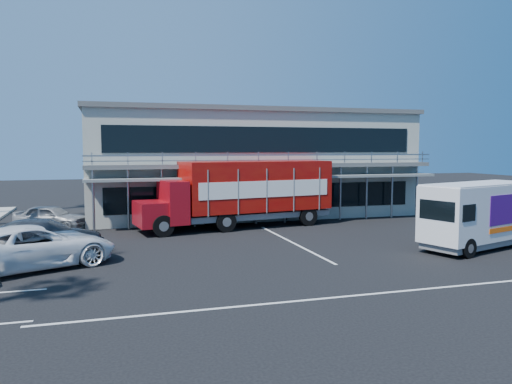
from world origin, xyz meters
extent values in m
plane|color=black|center=(0.00, 0.00, 0.00)|extent=(120.00, 120.00, 0.00)
cube|color=#9FA698|center=(3.00, 15.00, 3.50)|extent=(22.00, 10.00, 7.00)
cube|color=#515454|center=(3.00, 15.00, 7.15)|extent=(22.40, 10.40, 0.30)
cube|color=#515454|center=(3.00, 9.40, 3.60)|extent=(22.00, 1.20, 0.25)
cube|color=gray|center=(3.00, 8.85, 4.10)|extent=(22.00, 0.08, 0.90)
cube|color=slate|center=(3.00, 9.10, 2.90)|extent=(22.00, 1.80, 0.15)
cube|color=black|center=(3.00, 9.98, 1.60)|extent=(20.00, 0.06, 1.60)
cube|color=black|center=(3.00, 9.98, 5.20)|extent=(20.00, 0.06, 1.60)
cube|color=maroon|center=(-4.48, 7.51, 1.11)|extent=(1.93, 2.72, 1.34)
cube|color=maroon|center=(-3.27, 7.70, 1.73)|extent=(1.53, 2.92, 2.34)
cube|color=black|center=(-3.27, 7.70, 2.39)|extent=(0.42, 2.35, 0.78)
cube|color=#971309|center=(1.79, 8.50, 2.45)|extent=(9.23, 4.14, 2.90)
cube|color=slate|center=(1.79, 8.50, 0.72)|extent=(9.17, 3.73, 0.33)
cube|color=white|center=(2.01, 7.12, 2.34)|extent=(8.10, 1.31, 0.95)
cube|color=white|center=(1.57, 9.88, 2.34)|extent=(8.10, 1.31, 0.95)
cylinder|color=black|center=(-3.96, 6.35, 0.58)|extent=(1.19, 0.46, 1.16)
cylinder|color=black|center=(-4.34, 8.77, 0.58)|extent=(1.19, 0.46, 1.16)
cylinder|color=black|center=(-0.44, 6.91, 0.58)|extent=(1.19, 0.46, 1.16)
cylinder|color=black|center=(-0.82, 9.33, 0.58)|extent=(1.19, 0.46, 1.16)
cylinder|color=black|center=(4.84, 7.74, 0.58)|extent=(1.19, 0.46, 1.16)
cylinder|color=black|center=(4.46, 10.16, 0.58)|extent=(1.19, 0.46, 1.16)
cube|color=silver|center=(9.74, -0.91, 1.75)|extent=(6.62, 3.93, 2.51)
cube|color=slate|center=(9.74, -0.91, 0.36)|extent=(6.32, 3.65, 0.31)
cube|color=black|center=(6.77, -1.85, 2.01)|extent=(0.59, 1.70, 0.85)
cube|color=silver|center=(9.74, -0.91, 3.03)|extent=(6.49, 3.86, 0.07)
cube|color=#3E0B68|center=(10.75, -1.74, 1.92)|extent=(3.08, 1.00, 1.34)
cube|color=#3E0B68|center=(10.10, 0.34, 1.92)|extent=(3.08, 1.00, 1.34)
cube|color=#F2590C|center=(10.75, -1.74, 1.03)|extent=(3.08, 0.99, 0.22)
cylinder|color=black|center=(7.89, -2.49, 0.43)|extent=(0.90, 0.53, 0.86)
cylinder|color=black|center=(7.32, -0.68, 0.43)|extent=(0.90, 0.53, 0.86)
cylinder|color=black|center=(11.25, 0.56, 0.43)|extent=(0.90, 0.53, 0.86)
imported|color=black|center=(-10.11, 1.20, 0.67)|extent=(4.29, 2.38, 1.34)
imported|color=white|center=(-9.50, 0.88, 0.85)|extent=(6.73, 5.09, 1.70)
imported|color=#2D343C|center=(-9.50, 4.00, 0.75)|extent=(5.26, 2.35, 1.50)
imported|color=gray|center=(-9.89, 10.80, 0.71)|extent=(4.47, 3.19, 1.41)
camera|label=1|loc=(-6.74, -19.90, 4.66)|focal=35.00mm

